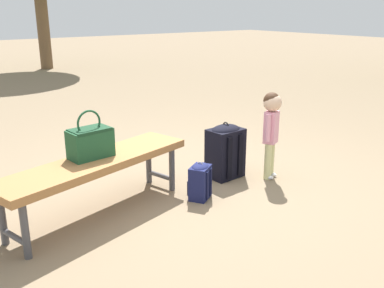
# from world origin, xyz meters

# --- Properties ---
(ground_plane) EXTENTS (40.00, 40.00, 0.00)m
(ground_plane) POSITION_xyz_m (0.00, 0.00, 0.00)
(ground_plane) COLOR #7F6B51
(ground_plane) RESTS_ON ground
(park_bench) EXTENTS (1.65, 0.79, 0.45)m
(park_bench) POSITION_xyz_m (-0.89, 0.04, 0.39)
(park_bench) COLOR #9E6B3D
(park_bench) RESTS_ON ground
(handbag) EXTENTS (0.34, 0.21, 0.37)m
(handbag) POSITION_xyz_m (-0.90, 0.10, 0.58)
(handbag) COLOR #1E4C2D
(handbag) RESTS_ON park_bench
(child_standing) EXTENTS (0.21, 0.17, 0.81)m
(child_standing) POSITION_xyz_m (0.72, -0.22, 0.54)
(child_standing) COLOR #CCCC8C
(child_standing) RESTS_ON ground
(backpack_large) EXTENTS (0.33, 0.30, 0.54)m
(backpack_large) POSITION_xyz_m (0.40, 0.05, 0.27)
(backpack_large) COLOR black
(backpack_large) RESTS_ON ground
(backpack_small) EXTENTS (0.24, 0.22, 0.33)m
(backpack_small) POSITION_xyz_m (-0.09, -0.21, 0.16)
(backpack_small) COLOR #191E4C
(backpack_small) RESTS_ON ground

